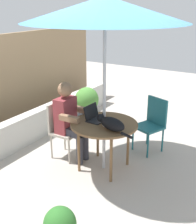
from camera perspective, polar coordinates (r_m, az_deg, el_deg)
name	(u,v)px	position (r m, az deg, el deg)	size (l,w,h in m)	color
ground_plane	(104,168)	(4.48, 1.12, -10.67)	(14.00, 14.00, 0.00)	#ADA399
planter_wall_low	(25,130)	(5.24, -13.98, -3.35)	(5.32, 0.20, 0.51)	beige
patio_table	(104,127)	(4.18, 1.18, -3.00)	(0.95, 0.95, 0.72)	brown
patio_umbrella	(105,9)	(3.84, 1.35, 19.16)	(2.11, 2.11, 2.39)	#B7B7BC
chair_occupied	(62,126)	(4.63, -7.04, -2.61)	(0.40, 0.40, 0.88)	#B2A899
chair_empty	(152,121)	(4.87, 10.46, -1.64)	(0.52, 0.52, 0.88)	#1E606B
person_seated	(69,117)	(4.48, -5.54, -1.01)	(0.48, 0.48, 1.22)	maroon
laptop	(94,116)	(4.26, -0.75, -0.70)	(0.31, 0.26, 0.21)	black
cat	(111,124)	(3.93, 2.55, -2.25)	(0.30, 0.63, 0.17)	black
potted_plant_corner	(87,104)	(5.87, -2.16, 1.51)	(0.47, 0.47, 0.76)	#33383D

